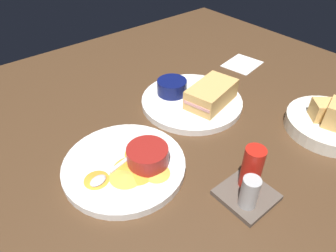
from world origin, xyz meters
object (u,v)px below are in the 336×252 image
(plate_chips_companion, at_px, (124,166))
(spoon_by_gravy_ramekin, at_px, (104,176))
(ramekin_dark_sauce, at_px, (172,86))
(plate_sandwich_main, at_px, (192,101))
(sandwich_half_near, at_px, (211,94))
(condiment_caddy, at_px, (250,182))
(spoon_by_dark_ramekin, at_px, (195,93))
(bread_basket_rear, at_px, (330,122))
(ramekin_light_gravy, at_px, (148,155))

(plate_chips_companion, relative_size, spoon_by_gravy_ramekin, 2.38)
(ramekin_dark_sauce, bearing_deg, spoon_by_gravy_ramekin, 26.63)
(plate_sandwich_main, height_order, sandwich_half_near, sandwich_half_near)
(plate_sandwich_main, height_order, condiment_caddy, condiment_caddy)
(condiment_caddy, bearing_deg, spoon_by_dark_ramekin, -116.09)
(plate_chips_companion, height_order, condiment_caddy, condiment_caddy)
(bread_basket_rear, distance_m, condiment_caddy, 0.29)
(sandwich_half_near, distance_m, condiment_caddy, 0.27)
(ramekin_dark_sauce, bearing_deg, condiment_caddy, 73.21)
(plate_sandwich_main, bearing_deg, sandwich_half_near, 121.13)
(plate_sandwich_main, xyz_separation_m, ramekin_light_gravy, (0.22, 0.11, 0.03))
(ramekin_light_gravy, bearing_deg, plate_sandwich_main, -153.33)
(sandwich_half_near, bearing_deg, spoon_by_gravy_ramekin, 8.29)
(sandwich_half_near, relative_size, spoon_by_gravy_ramekin, 1.46)
(plate_sandwich_main, relative_size, spoon_by_gravy_ramekin, 2.51)
(ramekin_light_gravy, xyz_separation_m, spoon_by_gravy_ramekin, (0.08, -0.02, -0.02))
(ramekin_light_gravy, height_order, bread_basket_rear, bread_basket_rear)
(spoon_by_dark_ramekin, bearing_deg, plate_sandwich_main, 29.59)
(spoon_by_dark_ramekin, xyz_separation_m, spoon_by_gravy_ramekin, (0.32, 0.10, 0.00))
(plate_chips_companion, relative_size, condiment_caddy, 2.50)
(spoon_by_gravy_ramekin, relative_size, bread_basket_rear, 0.53)
(sandwich_half_near, bearing_deg, bread_basket_rear, 121.65)
(condiment_caddy, bearing_deg, plate_chips_companion, -55.37)
(bread_basket_rear, bearing_deg, spoon_by_dark_ramekin, -62.49)
(sandwich_half_near, relative_size, bread_basket_rear, 0.77)
(ramekin_dark_sauce, relative_size, spoon_by_gravy_ramekin, 0.75)
(plate_sandwich_main, distance_m, plate_chips_companion, 0.26)
(plate_sandwich_main, xyz_separation_m, spoon_by_gravy_ramekin, (0.30, 0.09, 0.01))
(ramekin_light_gravy, xyz_separation_m, condiment_caddy, (-0.10, 0.16, -0.00))
(sandwich_half_near, xyz_separation_m, ramekin_light_gravy, (0.24, 0.07, -0.00))
(plate_sandwich_main, bearing_deg, spoon_by_dark_ramekin, -150.41)
(sandwich_half_near, xyz_separation_m, spoon_by_dark_ramekin, (0.01, -0.05, -0.02))
(plate_chips_companion, bearing_deg, sandwich_half_near, -172.12)
(bread_basket_rear, bearing_deg, ramekin_dark_sauce, -59.85)
(plate_sandwich_main, height_order, spoon_by_dark_ramekin, spoon_by_dark_ramekin)
(ramekin_dark_sauce, height_order, bread_basket_rear, bread_basket_rear)
(spoon_by_dark_ramekin, bearing_deg, plate_chips_companion, 18.36)
(sandwich_half_near, distance_m, ramekin_light_gravy, 0.25)
(plate_chips_companion, xyz_separation_m, spoon_by_gravy_ramekin, (0.05, 0.01, 0.01))
(ramekin_dark_sauce, bearing_deg, bread_basket_rear, 120.15)
(plate_chips_companion, height_order, bread_basket_rear, bread_basket_rear)
(sandwich_half_near, xyz_separation_m, plate_chips_companion, (0.28, 0.04, -0.03))
(plate_chips_companion, bearing_deg, ramekin_light_gravy, 140.19)
(plate_sandwich_main, height_order, bread_basket_rear, bread_basket_rear)
(bread_basket_rear, bearing_deg, plate_chips_companion, -24.55)
(plate_sandwich_main, xyz_separation_m, plate_chips_companion, (0.25, 0.08, 0.00))
(ramekin_light_gravy, relative_size, bread_basket_rear, 0.42)
(sandwich_half_near, bearing_deg, ramekin_dark_sauce, -63.75)
(spoon_by_gravy_ramekin, distance_m, condiment_caddy, 0.26)
(ramekin_dark_sauce, distance_m, bread_basket_rear, 0.37)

